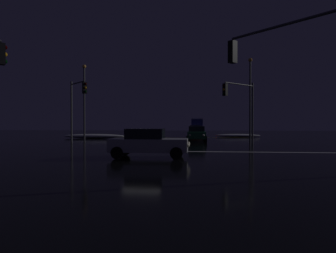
{
  "coord_description": "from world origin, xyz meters",
  "views": [
    {
      "loc": [
        3.53,
        -19.66,
        1.84
      ],
      "look_at": [
        0.53,
        11.96,
        1.53
      ],
      "focal_mm": 31.87,
      "sensor_mm": 36.0,
      "label": 1
    }
  ],
  "objects_px": {
    "sedan_black": "(195,129)",
    "traffic_signal_ne": "(241,101)",
    "sedan_orange": "(195,130)",
    "streetlamp_left_near": "(84,96)",
    "sedan_blue": "(196,132)",
    "sedan_white": "(196,129)",
    "box_truck": "(197,124)",
    "streetlamp_right_near": "(250,93)",
    "traffic_signal_se": "(289,62)",
    "traffic_signal_nw": "(77,100)",
    "sedan_green": "(197,134)",
    "sedan_red": "(197,131)",
    "sedan_silver_crossing": "(148,143)"
  },
  "relations": [
    {
      "from": "sedan_black",
      "to": "traffic_signal_ne",
      "type": "height_order",
      "value": "traffic_signal_ne"
    },
    {
      "from": "sedan_orange",
      "to": "streetlamp_left_near",
      "type": "distance_m",
      "value": 20.34
    },
    {
      "from": "sedan_blue",
      "to": "sedan_white",
      "type": "distance_m",
      "value": 23.46
    },
    {
      "from": "sedan_orange",
      "to": "box_truck",
      "type": "relative_size",
      "value": 0.52
    },
    {
      "from": "streetlamp_right_near",
      "to": "traffic_signal_se",
      "type": "bearing_deg",
      "value": -95.97
    },
    {
      "from": "box_truck",
      "to": "traffic_signal_nw",
      "type": "relative_size",
      "value": 1.38
    },
    {
      "from": "sedan_blue",
      "to": "streetlamp_left_near",
      "type": "relative_size",
      "value": 0.5
    },
    {
      "from": "sedan_green",
      "to": "streetlamp_right_near",
      "type": "distance_m",
      "value": 7.82
    },
    {
      "from": "streetlamp_left_near",
      "to": "streetlamp_right_near",
      "type": "distance_m",
      "value": 18.93
    },
    {
      "from": "sedan_blue",
      "to": "box_truck",
      "type": "bearing_deg",
      "value": 89.72
    },
    {
      "from": "sedan_blue",
      "to": "traffic_signal_nw",
      "type": "distance_m",
      "value": 14.8
    },
    {
      "from": "sedan_orange",
      "to": "streetlamp_left_near",
      "type": "bearing_deg",
      "value": -130.07
    },
    {
      "from": "sedan_blue",
      "to": "box_truck",
      "type": "relative_size",
      "value": 0.52
    },
    {
      "from": "traffic_signal_ne",
      "to": "streetlamp_left_near",
      "type": "relative_size",
      "value": 0.65
    },
    {
      "from": "sedan_green",
      "to": "box_truck",
      "type": "distance_m",
      "value": 35.9
    },
    {
      "from": "sedan_blue",
      "to": "streetlamp_right_near",
      "type": "distance_m",
      "value": 7.87
    },
    {
      "from": "sedan_blue",
      "to": "sedan_red",
      "type": "xyz_separation_m",
      "value": [
        0.02,
        5.92,
        0.0
      ]
    },
    {
      "from": "sedan_green",
      "to": "traffic_signal_se",
      "type": "height_order",
      "value": "traffic_signal_se"
    },
    {
      "from": "sedan_silver_crossing",
      "to": "streetlamp_right_near",
      "type": "relative_size",
      "value": 0.48
    },
    {
      "from": "traffic_signal_ne",
      "to": "sedan_black",
      "type": "bearing_deg",
      "value": 98.72
    },
    {
      "from": "sedan_green",
      "to": "traffic_signal_se",
      "type": "relative_size",
      "value": 0.7
    },
    {
      "from": "sedan_silver_crossing",
      "to": "streetlamp_right_near",
      "type": "xyz_separation_m",
      "value": [
        8.53,
        17.55,
        4.44
      ]
    },
    {
      "from": "sedan_white",
      "to": "streetlamp_right_near",
      "type": "xyz_separation_m",
      "value": [
        5.95,
        -26.18,
        4.44
      ]
    },
    {
      "from": "sedan_red",
      "to": "traffic_signal_se",
      "type": "relative_size",
      "value": 0.7
    },
    {
      "from": "sedan_blue",
      "to": "sedan_silver_crossing",
      "type": "relative_size",
      "value": 1.0
    },
    {
      "from": "box_truck",
      "to": "sedan_silver_crossing",
      "type": "distance_m",
      "value": 50.93
    },
    {
      "from": "sedan_silver_crossing",
      "to": "traffic_signal_se",
      "type": "bearing_deg",
      "value": -30.1
    },
    {
      "from": "sedan_red",
      "to": "sedan_white",
      "type": "distance_m",
      "value": 17.54
    },
    {
      "from": "box_truck",
      "to": "traffic_signal_se",
      "type": "height_order",
      "value": "traffic_signal_se"
    },
    {
      "from": "sedan_white",
      "to": "sedan_silver_crossing",
      "type": "distance_m",
      "value": 43.81
    },
    {
      "from": "sedan_green",
      "to": "traffic_signal_se",
      "type": "xyz_separation_m",
      "value": [
        3.67,
        -18.62,
        3.51
      ]
    },
    {
      "from": "sedan_green",
      "to": "box_truck",
      "type": "xyz_separation_m",
      "value": [
        0.14,
        35.89,
        0.91
      ]
    },
    {
      "from": "sedan_black",
      "to": "traffic_signal_nw",
      "type": "relative_size",
      "value": 0.72
    },
    {
      "from": "box_truck",
      "to": "sedan_black",
      "type": "bearing_deg",
      "value": -91.72
    },
    {
      "from": "sedan_green",
      "to": "sedan_white",
      "type": "distance_m",
      "value": 28.77
    },
    {
      "from": "sedan_blue",
      "to": "sedan_orange",
      "type": "bearing_deg",
      "value": 91.0
    },
    {
      "from": "traffic_signal_se",
      "to": "streetlamp_left_near",
      "type": "xyz_separation_m",
      "value": [
        -16.71,
        21.21,
        0.73
      ]
    },
    {
      "from": "sedan_green",
      "to": "sedan_orange",
      "type": "xyz_separation_m",
      "value": [
        -0.23,
        17.82,
        0.0
      ]
    },
    {
      "from": "sedan_orange",
      "to": "traffic_signal_ne",
      "type": "bearing_deg",
      "value": -79.13
    },
    {
      "from": "streetlamp_left_near",
      "to": "sedan_black",
      "type": "bearing_deg",
      "value": 58.34
    },
    {
      "from": "sedan_silver_crossing",
      "to": "sedan_red",
      "type": "bearing_deg",
      "value": 84.21
    },
    {
      "from": "sedan_blue",
      "to": "sedan_white",
      "type": "bearing_deg",
      "value": 90.12
    },
    {
      "from": "sedan_black",
      "to": "box_truck",
      "type": "bearing_deg",
      "value": 88.28
    },
    {
      "from": "sedan_blue",
      "to": "sedan_white",
      "type": "relative_size",
      "value": 1.0
    },
    {
      "from": "sedan_black",
      "to": "traffic_signal_se",
      "type": "distance_m",
      "value": 42.28
    },
    {
      "from": "sedan_blue",
      "to": "streetlamp_left_near",
      "type": "height_order",
      "value": "streetlamp_left_near"
    },
    {
      "from": "sedan_green",
      "to": "sedan_white",
      "type": "bearing_deg",
      "value": 90.12
    },
    {
      "from": "sedan_red",
      "to": "sedan_white",
      "type": "relative_size",
      "value": 1.0
    },
    {
      "from": "sedan_red",
      "to": "traffic_signal_se",
      "type": "height_order",
      "value": "traffic_signal_se"
    },
    {
      "from": "sedan_red",
      "to": "box_truck",
      "type": "height_order",
      "value": "box_truck"
    }
  ]
}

